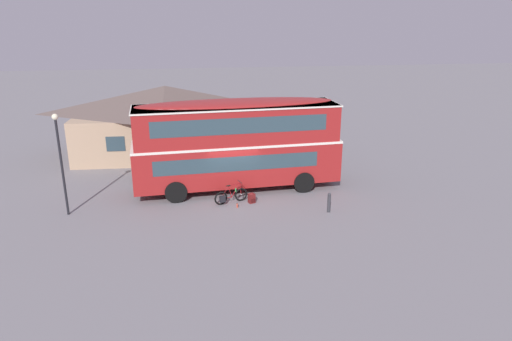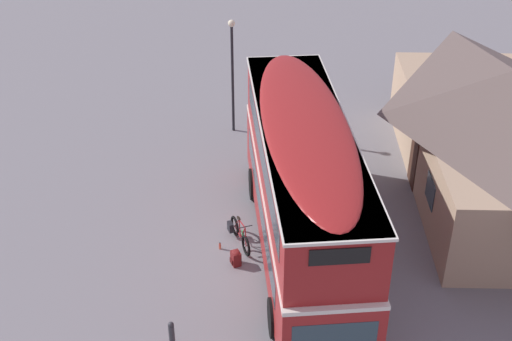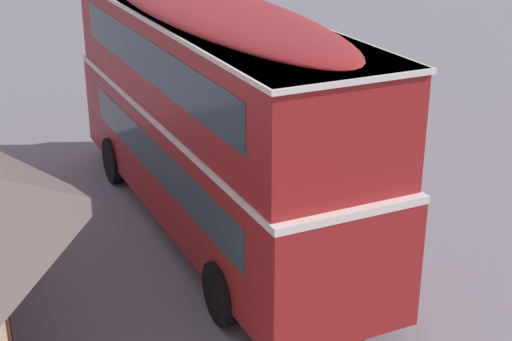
{
  "view_description": "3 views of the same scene",
  "coord_description": "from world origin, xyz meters",
  "px_view_note": "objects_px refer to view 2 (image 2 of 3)",
  "views": [
    {
      "loc": [
        -2.06,
        -22.4,
        8.9
      ],
      "look_at": [
        1.02,
        -1.2,
        1.67
      ],
      "focal_mm": 32.67,
      "sensor_mm": 36.0,
      "label": 1
    },
    {
      "loc": [
        17.06,
        -0.88,
        13.58
      ],
      "look_at": [
        -1.27,
        -0.56,
        2.13
      ],
      "focal_mm": 47.67,
      "sensor_mm": 36.0,
      "label": 2
    },
    {
      "loc": [
        -13.33,
        5.17,
        7.18
      ],
      "look_at": [
        -0.42,
        0.12,
        1.48
      ],
      "focal_mm": 53.26,
      "sensor_mm": 36.0,
      "label": 3
    }
  ],
  "objects_px": {
    "double_decker_bus": "(303,184)",
    "backpack_on_ground": "(236,257)",
    "touring_bicycle": "(239,234)",
    "street_lamp": "(232,65)",
    "water_bottle_red_squeeze": "(220,246)",
    "kerb_bollard": "(172,335)"
  },
  "relations": [
    {
      "from": "water_bottle_red_squeeze",
      "to": "kerb_bollard",
      "type": "relative_size",
      "value": 0.25
    },
    {
      "from": "kerb_bollard",
      "to": "touring_bicycle",
      "type": "bearing_deg",
      "value": 158.88
    },
    {
      "from": "touring_bicycle",
      "to": "water_bottle_red_squeeze",
      "type": "relative_size",
      "value": 6.98
    },
    {
      "from": "backpack_on_ground",
      "to": "touring_bicycle",
      "type": "bearing_deg",
      "value": 174.76
    },
    {
      "from": "double_decker_bus",
      "to": "touring_bicycle",
      "type": "relative_size",
      "value": 6.35
    },
    {
      "from": "backpack_on_ground",
      "to": "kerb_bollard",
      "type": "relative_size",
      "value": 0.54
    },
    {
      "from": "double_decker_bus",
      "to": "street_lamp",
      "type": "distance_m",
      "value": 8.49
    },
    {
      "from": "double_decker_bus",
      "to": "water_bottle_red_squeeze",
      "type": "distance_m",
      "value": 3.59
    },
    {
      "from": "backpack_on_ground",
      "to": "street_lamp",
      "type": "xyz_separation_m",
      "value": [
        -8.67,
        -0.16,
        2.67
      ]
    },
    {
      "from": "double_decker_bus",
      "to": "backpack_on_ground",
      "type": "height_order",
      "value": "double_decker_bus"
    },
    {
      "from": "double_decker_bus",
      "to": "kerb_bollard",
      "type": "bearing_deg",
      "value": -43.01
    },
    {
      "from": "backpack_on_ground",
      "to": "water_bottle_red_squeeze",
      "type": "distance_m",
      "value": 0.94
    },
    {
      "from": "street_lamp",
      "to": "kerb_bollard",
      "type": "bearing_deg",
      "value": -6.97
    },
    {
      "from": "touring_bicycle",
      "to": "street_lamp",
      "type": "height_order",
      "value": "street_lamp"
    },
    {
      "from": "touring_bicycle",
      "to": "backpack_on_ground",
      "type": "relative_size",
      "value": 3.24
    },
    {
      "from": "touring_bicycle",
      "to": "water_bottle_red_squeeze",
      "type": "height_order",
      "value": "touring_bicycle"
    },
    {
      "from": "touring_bicycle",
      "to": "street_lamp",
      "type": "bearing_deg",
      "value": -178.04
    },
    {
      "from": "water_bottle_red_squeeze",
      "to": "street_lamp",
      "type": "xyz_separation_m",
      "value": [
        -7.9,
        0.35,
        2.82
      ]
    },
    {
      "from": "backpack_on_ground",
      "to": "water_bottle_red_squeeze",
      "type": "relative_size",
      "value": 2.16
    },
    {
      "from": "backpack_on_ground",
      "to": "street_lamp",
      "type": "distance_m",
      "value": 9.08
    },
    {
      "from": "backpack_on_ground",
      "to": "kerb_bollard",
      "type": "bearing_deg",
      "value": -25.49
    },
    {
      "from": "double_decker_bus",
      "to": "touring_bicycle",
      "type": "xyz_separation_m",
      "value": [
        -0.58,
        -1.92,
        -2.27
      ]
    }
  ]
}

